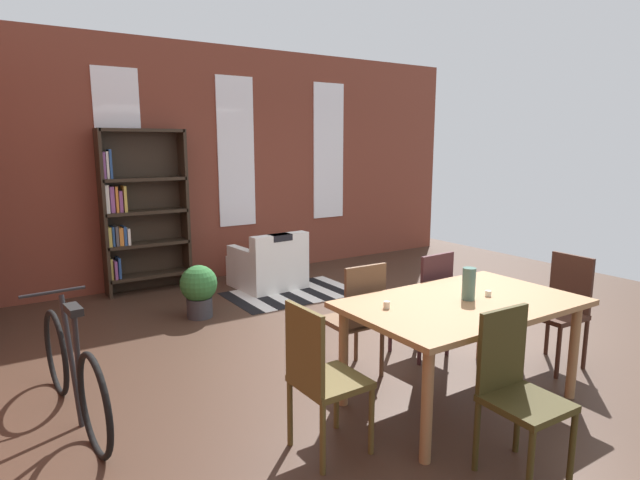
{
  "coord_description": "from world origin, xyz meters",
  "views": [
    {
      "loc": [
        -3.06,
        -3.46,
        1.87
      ],
      "look_at": [
        -0.09,
        1.11,
        0.87
      ],
      "focal_mm": 29.3,
      "sensor_mm": 36.0,
      "label": 1
    }
  ],
  "objects_px": {
    "dining_chair_far_left": "(357,316)",
    "dining_chair_far_right": "(426,301)",
    "vase_on_table": "(469,284)",
    "potted_plant_by_shelf": "(199,288)",
    "dining_chair_head_right": "(561,307)",
    "bicycle_second": "(73,373)",
    "dining_table": "(462,312)",
    "dining_chair_head_left": "(320,375)",
    "bookshelf_tall": "(139,212)",
    "dining_chair_near_left": "(516,388)",
    "armchair_white": "(269,267)"
  },
  "relations": [
    {
      "from": "dining_chair_far_left",
      "to": "dining_chair_head_left",
      "type": "relative_size",
      "value": 1.0
    },
    {
      "from": "vase_on_table",
      "to": "armchair_white",
      "type": "relative_size",
      "value": 0.27
    },
    {
      "from": "vase_on_table",
      "to": "dining_chair_head_right",
      "type": "bearing_deg",
      "value": -0.14
    },
    {
      "from": "dining_chair_near_left",
      "to": "potted_plant_by_shelf",
      "type": "relative_size",
      "value": 1.64
    },
    {
      "from": "potted_plant_by_shelf",
      "to": "vase_on_table",
      "type": "bearing_deg",
      "value": -71.06
    },
    {
      "from": "dining_chair_far_right",
      "to": "armchair_white",
      "type": "height_order",
      "value": "dining_chair_far_right"
    },
    {
      "from": "dining_chair_far_left",
      "to": "bookshelf_tall",
      "type": "height_order",
      "value": "bookshelf_tall"
    },
    {
      "from": "vase_on_table",
      "to": "dining_chair_far_left",
      "type": "height_order",
      "value": "vase_on_table"
    },
    {
      "from": "bookshelf_tall",
      "to": "potted_plant_by_shelf",
      "type": "height_order",
      "value": "bookshelf_tall"
    },
    {
      "from": "dining_chair_head_right",
      "to": "dining_chair_near_left",
      "type": "bearing_deg",
      "value": -154.98
    },
    {
      "from": "vase_on_table",
      "to": "dining_chair_head_left",
      "type": "relative_size",
      "value": 0.25
    },
    {
      "from": "dining_chair_head_right",
      "to": "dining_chair_head_left",
      "type": "bearing_deg",
      "value": 179.98
    },
    {
      "from": "dining_chair_head_left",
      "to": "potted_plant_by_shelf",
      "type": "xyz_separation_m",
      "value": [
        0.29,
        2.87,
        -0.19
      ]
    },
    {
      "from": "vase_on_table",
      "to": "dining_chair_far_left",
      "type": "relative_size",
      "value": 0.25
    },
    {
      "from": "dining_chair_far_right",
      "to": "dining_chair_head_right",
      "type": "bearing_deg",
      "value": -41.98
    },
    {
      "from": "dining_chair_far_left",
      "to": "dining_table",
      "type": "bearing_deg",
      "value": -62.95
    },
    {
      "from": "dining_chair_far_left",
      "to": "bookshelf_tall",
      "type": "distance_m",
      "value": 3.64
    },
    {
      "from": "dining_chair_head_right",
      "to": "dining_chair_far_left",
      "type": "bearing_deg",
      "value": 154.87
    },
    {
      "from": "bookshelf_tall",
      "to": "armchair_white",
      "type": "relative_size",
      "value": 2.4
    },
    {
      "from": "dining_chair_head_left",
      "to": "potted_plant_by_shelf",
      "type": "bearing_deg",
      "value": 84.28
    },
    {
      "from": "dining_chair_far_right",
      "to": "armchair_white",
      "type": "xyz_separation_m",
      "value": [
        -0.11,
        2.79,
        -0.23
      ]
    },
    {
      "from": "bicycle_second",
      "to": "armchair_white",
      "type": "bearing_deg",
      "value": 40.27
    },
    {
      "from": "dining_table",
      "to": "dining_chair_far_left",
      "type": "distance_m",
      "value": 0.86
    },
    {
      "from": "dining_chair_far_left",
      "to": "dining_chair_far_right",
      "type": "height_order",
      "value": "same"
    },
    {
      "from": "dining_chair_far_right",
      "to": "bicycle_second",
      "type": "height_order",
      "value": "dining_chair_far_right"
    },
    {
      "from": "vase_on_table",
      "to": "bookshelf_tall",
      "type": "xyz_separation_m",
      "value": [
        -1.23,
        4.26,
        0.15
      ]
    },
    {
      "from": "dining_table",
      "to": "dining_chair_head_left",
      "type": "xyz_separation_m",
      "value": [
        -1.22,
        -0.0,
        -0.17
      ]
    },
    {
      "from": "dining_chair_head_left",
      "to": "dining_chair_head_right",
      "type": "bearing_deg",
      "value": -0.02
    },
    {
      "from": "vase_on_table",
      "to": "bicycle_second",
      "type": "distance_m",
      "value": 2.82
    },
    {
      "from": "dining_chair_head_right",
      "to": "bicycle_second",
      "type": "xyz_separation_m",
      "value": [
        -3.63,
        1.27,
        -0.18
      ]
    },
    {
      "from": "dining_chair_far_left",
      "to": "dining_chair_far_right",
      "type": "relative_size",
      "value": 1.0
    },
    {
      "from": "potted_plant_by_shelf",
      "to": "bookshelf_tall",
      "type": "bearing_deg",
      "value": 99.88
    },
    {
      "from": "dining_chair_head_left",
      "to": "dining_chair_near_left",
      "type": "xyz_separation_m",
      "value": [
        0.84,
        -0.75,
        0.0
      ]
    },
    {
      "from": "vase_on_table",
      "to": "dining_chair_far_right",
      "type": "height_order",
      "value": "vase_on_table"
    },
    {
      "from": "dining_chair_far_right",
      "to": "dining_chair_near_left",
      "type": "xyz_separation_m",
      "value": [
        -0.76,
        -1.49,
        0.0
      ]
    },
    {
      "from": "dining_chair_near_left",
      "to": "bicycle_second",
      "type": "distance_m",
      "value": 2.86
    },
    {
      "from": "dining_chair_near_left",
      "to": "potted_plant_by_shelf",
      "type": "xyz_separation_m",
      "value": [
        -0.55,
        3.61,
        -0.19
      ]
    },
    {
      "from": "dining_chair_near_left",
      "to": "bicycle_second",
      "type": "bearing_deg",
      "value": 135.29
    },
    {
      "from": "dining_table",
      "to": "bicycle_second",
      "type": "height_order",
      "value": "bicycle_second"
    },
    {
      "from": "dining_chair_far_right",
      "to": "potted_plant_by_shelf",
      "type": "bearing_deg",
      "value": 121.79
    },
    {
      "from": "bookshelf_tall",
      "to": "bicycle_second",
      "type": "xyz_separation_m",
      "value": [
        -1.24,
        -2.99,
        -0.7
      ]
    },
    {
      "from": "dining_chair_head_left",
      "to": "bicycle_second",
      "type": "bearing_deg",
      "value": 133.27
    },
    {
      "from": "dining_chair_head_left",
      "to": "dining_chair_head_right",
      "type": "relative_size",
      "value": 1.0
    },
    {
      "from": "dining_table",
      "to": "dining_chair_head_left",
      "type": "relative_size",
      "value": 1.78
    },
    {
      "from": "dining_chair_far_left",
      "to": "dining_chair_far_right",
      "type": "distance_m",
      "value": 0.76
    },
    {
      "from": "bicycle_second",
      "to": "dining_chair_head_right",
      "type": "bearing_deg",
      "value": -19.25
    },
    {
      "from": "dining_chair_head_left",
      "to": "bicycle_second",
      "type": "height_order",
      "value": "dining_chair_head_left"
    },
    {
      "from": "dining_chair_head_right",
      "to": "potted_plant_by_shelf",
      "type": "distance_m",
      "value": 3.59
    },
    {
      "from": "vase_on_table",
      "to": "potted_plant_by_shelf",
      "type": "height_order",
      "value": "vase_on_table"
    },
    {
      "from": "dining_chair_head_right",
      "to": "bicycle_second",
      "type": "relative_size",
      "value": 0.56
    }
  ]
}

